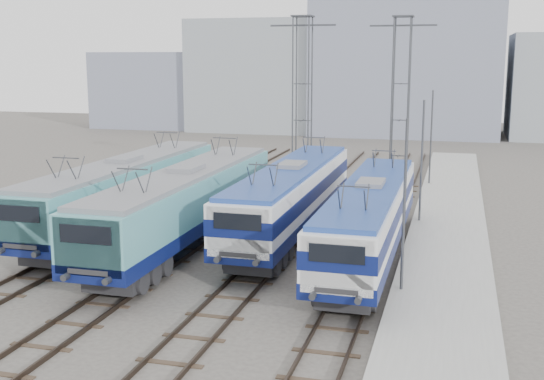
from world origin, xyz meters
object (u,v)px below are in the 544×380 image
(locomotive_center_left, at_px, (185,201))
(catenary_tower_east, at_px, (401,96))
(locomotive_center_right, at_px, (291,194))
(mast_front, at_px, (404,210))
(mast_mid, at_px, (422,164))
(locomotive_far_right, at_px, (369,214))
(locomotive_far_left, at_px, (124,189))
(catenary_tower_west, at_px, (302,96))
(mast_rear, at_px, (431,139))

(locomotive_center_left, relative_size, catenary_tower_east, 1.57)
(locomotive_center_right, height_order, mast_front, mast_front)
(locomotive_center_left, bearing_deg, mast_mid, 35.41)
(mast_mid, bearing_deg, locomotive_far_right, -103.49)
(mast_mid, bearing_deg, catenary_tower_east, 101.86)
(locomotive_center_right, distance_m, mast_front, 10.05)
(catenary_tower_east, bearing_deg, mast_front, -84.55)
(locomotive_far_left, relative_size, locomotive_center_left, 0.99)
(locomotive_center_left, bearing_deg, catenary_tower_east, 63.71)
(catenary_tower_east, bearing_deg, catenary_tower_west, -162.90)
(locomotive_far_left, bearing_deg, catenary_tower_west, 63.33)
(catenary_tower_east, bearing_deg, locomotive_center_left, -116.29)
(locomotive_far_left, bearing_deg, locomotive_center_right, 7.18)
(locomotive_far_right, bearing_deg, locomotive_center_right, 142.89)
(locomotive_center_right, xyz_separation_m, catenary_tower_east, (4.25, 14.31, 4.32))
(locomotive_center_right, bearing_deg, catenary_tower_east, 73.45)
(locomotive_far_left, xyz_separation_m, locomotive_center_left, (4.50, -2.27, 0.02))
(locomotive_far_right, bearing_deg, mast_front, -66.67)
(mast_mid, bearing_deg, locomotive_center_right, -145.86)
(locomotive_far_right, distance_m, mast_rear, 19.84)
(locomotive_far_right, relative_size, mast_front, 2.50)
(locomotive_center_left, xyz_separation_m, locomotive_center_right, (4.50, 3.41, -0.03))
(locomotive_center_left, height_order, catenary_tower_east, catenary_tower_east)
(locomotive_center_left, distance_m, catenary_tower_west, 16.45)
(locomotive_far_left, xyz_separation_m, mast_front, (15.35, -6.56, 1.17))
(locomotive_center_left, distance_m, catenary_tower_east, 20.22)
(mast_rear, bearing_deg, catenary_tower_west, -155.06)
(locomotive_far_right, bearing_deg, catenary_tower_west, 113.25)
(catenary_tower_west, height_order, mast_front, catenary_tower_west)
(locomotive_center_left, relative_size, mast_rear, 2.70)
(locomotive_center_right, xyz_separation_m, mast_front, (6.35, -7.69, 1.18))
(locomotive_far_left, xyz_separation_m, catenary_tower_east, (13.25, 15.44, 4.32))
(catenary_tower_west, bearing_deg, locomotive_center_right, -79.64)
(locomotive_far_left, height_order, locomotive_center_right, locomotive_far_left)
(locomotive_center_right, bearing_deg, mast_front, -50.47)
(mast_front, bearing_deg, mast_mid, 90.00)
(locomotive_center_left, height_order, catenary_tower_west, catenary_tower_west)
(catenary_tower_east, xyz_separation_m, mast_front, (2.10, -22.00, -3.14))
(locomotive_far_left, height_order, locomotive_far_right, locomotive_far_left)
(locomotive_far_left, distance_m, mast_front, 16.73)
(locomotive_center_right, bearing_deg, mast_mid, 34.14)
(locomotive_far_left, distance_m, locomotive_far_right, 13.69)
(locomotive_far_right, height_order, catenary_tower_west, catenary_tower_west)
(locomotive_center_right, bearing_deg, locomotive_far_left, -172.82)
(locomotive_far_left, bearing_deg, mast_front, -23.14)
(catenary_tower_west, relative_size, catenary_tower_east, 1.00)
(mast_mid, bearing_deg, locomotive_far_left, -160.49)
(locomotive_far_left, distance_m, catenary_tower_east, 20.80)
(locomotive_center_right, xyz_separation_m, locomotive_far_right, (4.50, -3.40, -0.08))
(locomotive_center_right, distance_m, mast_mid, 7.76)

